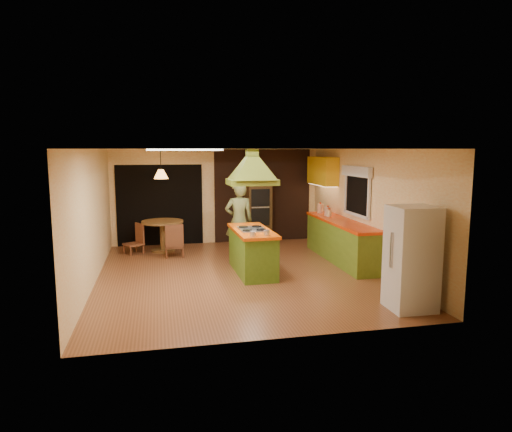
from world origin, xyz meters
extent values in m
plane|color=brown|center=(0.00, 0.00, 0.00)|extent=(6.50, 6.50, 0.00)
plane|color=#FFE9B6|center=(0.00, 3.25, 1.25)|extent=(5.50, 0.00, 5.50)
plane|color=#FFE9B6|center=(0.00, -3.25, 1.25)|extent=(5.50, 0.00, 5.50)
plane|color=#FFE9B6|center=(-2.75, 0.00, 1.25)|extent=(0.00, 6.50, 6.50)
plane|color=#FFE9B6|center=(2.75, 0.00, 1.25)|extent=(0.00, 6.50, 6.50)
plane|color=silver|center=(0.00, 0.00, 2.50)|extent=(6.50, 6.50, 0.00)
cube|color=#381E14|center=(1.25, 3.23, 1.25)|extent=(2.64, 0.03, 2.50)
cube|color=black|center=(-1.50, 3.23, 1.05)|extent=(2.20, 0.03, 2.10)
cube|color=olive|center=(2.45, 0.60, 0.43)|extent=(0.58, 3.00, 0.86)
cube|color=#E53807|center=(2.45, 0.60, 0.89)|extent=(0.62, 3.05, 0.06)
cube|color=yellow|center=(2.57, 2.20, 1.95)|extent=(0.34, 1.40, 0.70)
cube|color=black|center=(2.72, 0.40, 1.55)|extent=(0.03, 1.16, 0.96)
cube|color=white|center=(2.67, 0.40, 2.02)|extent=(0.10, 1.35, 0.22)
cube|color=white|center=(-1.10, -1.20, 2.48)|extent=(1.20, 0.60, 0.03)
cube|color=#527C1F|center=(0.29, 0.04, 0.42)|extent=(0.69, 1.72, 0.83)
cube|color=#E95307|center=(0.29, 0.04, 0.86)|extent=(0.75, 1.79, 0.06)
cube|color=silver|center=(0.29, 0.04, 0.90)|extent=(0.53, 0.76, 0.02)
cube|color=olive|center=(0.29, 0.04, 1.85)|extent=(0.97, 0.70, 0.11)
pyramid|color=olive|center=(0.29, 0.04, 2.35)|extent=(0.97, 0.70, 0.45)
cube|color=olive|center=(0.29, 0.04, 2.43)|extent=(0.22, 0.22, 0.14)
imported|color=brown|center=(0.24, 1.28, 0.88)|extent=(0.65, 0.44, 1.76)
cube|color=silver|center=(2.28, -2.58, 0.82)|extent=(0.69, 0.65, 1.63)
cube|color=#4B3318|center=(1.05, 2.95, 0.95)|extent=(0.65, 0.61, 1.89)
cube|color=black|center=(1.05, 2.65, 1.25)|extent=(0.49, 0.04, 0.45)
cube|color=black|center=(1.05, 2.65, 0.75)|extent=(0.49, 0.04, 0.45)
cylinder|color=brown|center=(-1.46, 2.44, 0.74)|extent=(1.01, 1.01, 0.05)
cylinder|color=brown|center=(-1.46, 2.44, 0.38)|extent=(0.14, 0.14, 0.71)
cylinder|color=brown|center=(-1.46, 2.44, 0.03)|extent=(0.57, 0.57, 0.05)
cone|color=#FF9E3F|center=(-1.46, 2.44, 1.90)|extent=(0.43, 0.43, 0.22)
cylinder|color=beige|center=(2.40, 1.84, 1.03)|extent=(0.18, 0.18, 0.23)
cylinder|color=beige|center=(2.40, 1.34, 1.03)|extent=(0.18, 0.18, 0.21)
cylinder|color=#F1E5C1|center=(2.40, 1.25, 1.00)|extent=(0.16, 0.16, 0.16)
camera|label=1|loc=(-1.54, -8.81, 2.49)|focal=32.00mm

